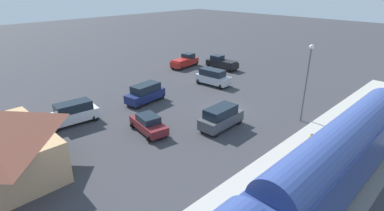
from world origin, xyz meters
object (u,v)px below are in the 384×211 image
Objects in this scene: pedestrian_on_platform at (310,141)px; sedan_maroon at (148,124)px; pickup_black at (222,63)px; pickup_red at (185,61)px; suv_white at (73,113)px; suv_charcoal at (221,117)px; light_pole_near_platform at (307,75)px; suv_navy at (145,93)px; suv_silver at (213,77)px.

pedestrian_on_platform reaches higher than sedan_maroon.
sedan_maroon is at bearing 113.30° from pickup_black.
pickup_red is 1.11× the size of suv_white.
suv_charcoal reaches higher than pickup_red.
pickup_black is at bearing -27.67° from light_pole_near_platform.
light_pole_near_platform is (-4.83, -7.06, 3.80)m from suv_charcoal.
pickup_black reaches higher than pedestrian_on_platform.
suv_navy is 8.63m from suv_white.
suv_silver is at bearing -71.20° from sedan_maroon.
pickup_red is at bearing -35.26° from suv_charcoal.
suv_navy is at bearing 100.11° from pickup_black.
suv_navy reaches higher than sedan_maroon.
pickup_black reaches higher than sedan_maroon.
sedan_maroon is 24.15m from pickup_red.
pickup_red reaches higher than pedestrian_on_platform.
suv_white is (6.95, 4.11, 0.27)m from sedan_maroon.
suv_silver and suv_navy have the same top height.
pickup_black is at bearing -66.70° from sedan_maroon.
light_pole_near_platform is (-9.08, -12.62, 4.07)m from sedan_maroon.
pickup_black is 0.69× the size of light_pole_near_platform.
light_pole_near_platform is at bearing -133.78° from suv_white.
pedestrian_on_platform is 27.23m from pickup_black.
sedan_maroon is at bearing 28.32° from pedestrian_on_platform.
sedan_maroon is at bearing 108.80° from suv_silver.
pickup_red is at bearing -15.07° from light_pole_near_platform.
suv_charcoal is at bearing 134.58° from suv_silver.
suv_charcoal and suv_navy have the same top height.
sedan_maroon is at bearing -149.41° from suv_white.
pickup_red is 0.71× the size of light_pole_near_platform.
suv_navy reaches higher than pickup_red.
pickup_black is at bearing -35.06° from pedestrian_on_platform.
suv_white is at bearing 29.13° from pedestrian_on_platform.
light_pole_near_platform reaches higher than sedan_maroon.
pickup_red is 25.08m from light_pole_near_platform.
pedestrian_on_platform is 30.07m from pickup_red.
sedan_maroon is 0.60× the size of light_pole_near_platform.
suv_charcoal is 21.88m from pickup_black.
suv_charcoal is 0.88× the size of pickup_red.
suv_silver is at bearing -25.00° from pedestrian_on_platform.
sedan_maroon is 0.93× the size of suv_white.
pedestrian_on_platform is 0.31× the size of pickup_black.
sedan_maroon is (12.62, 6.80, -0.40)m from pedestrian_on_platform.
pickup_red is (27.46, -12.26, -0.25)m from pedestrian_on_platform.
suv_charcoal is at bearing -174.42° from suv_navy.
sedan_maroon is 0.93× the size of suv_navy.
light_pole_near_platform is at bearing 164.93° from pickup_red.
light_pole_near_platform is at bearing 170.16° from suv_silver.
pickup_black is at bearing -146.80° from pickup_red.
pedestrian_on_platform is 0.36× the size of sedan_maroon.
pedestrian_on_platform is at bearing 144.94° from pickup_black.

